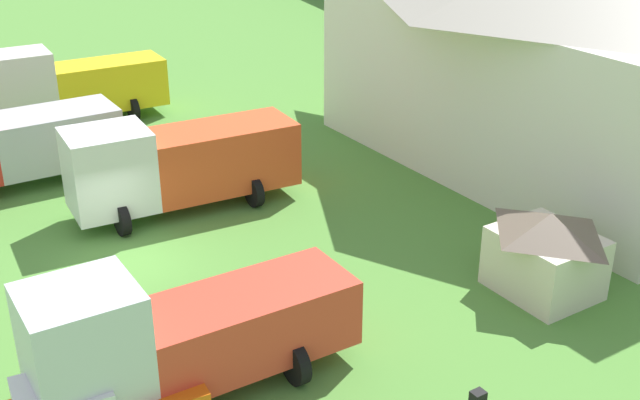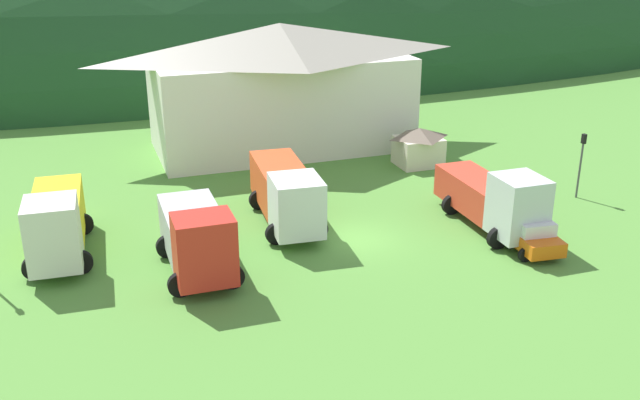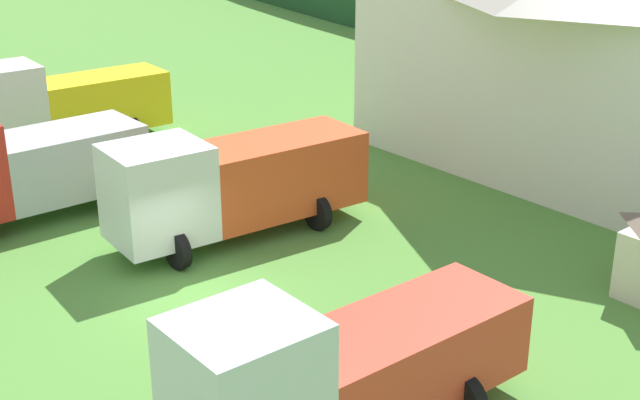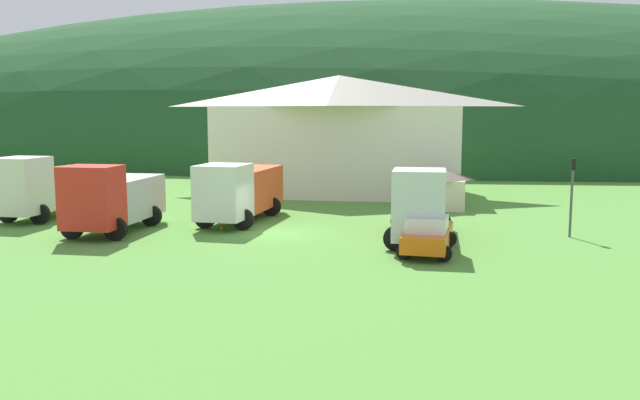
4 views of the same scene
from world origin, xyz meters
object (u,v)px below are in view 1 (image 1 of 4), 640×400
(play_shed_cream, at_px, (546,252))
(heavy_rig_white, at_px, (176,162))
(flatbed_truck_yellow, at_px, (71,85))
(tow_truck_silver, at_px, (175,336))
(crane_truck_red, at_px, (18,140))
(depot_building, at_px, (538,57))
(traffic_cone_near_pickup, at_px, (113,221))

(play_shed_cream, relative_size, heavy_rig_white, 0.37)
(flatbed_truck_yellow, xyz_separation_m, tow_truck_silver, (21.13, -4.05, -0.10))
(play_shed_cream, distance_m, heavy_rig_white, 12.88)
(crane_truck_red, bearing_deg, play_shed_cream, 123.72)
(depot_building, distance_m, heavy_rig_white, 14.28)
(depot_building, distance_m, flatbed_truck_yellow, 20.57)
(flatbed_truck_yellow, relative_size, heavy_rig_white, 0.94)
(depot_building, distance_m, traffic_cone_near_pickup, 16.98)
(heavy_rig_white, height_order, traffic_cone_near_pickup, heavy_rig_white)
(depot_building, xyz_separation_m, traffic_cone_near_pickup, (-4.07, -15.88, -4.45))
(crane_truck_red, height_order, traffic_cone_near_pickup, crane_truck_red)
(depot_building, distance_m, crane_truck_red, 20.01)
(tow_truck_silver, bearing_deg, crane_truck_red, -89.94)
(depot_building, relative_size, traffic_cone_near_pickup, 32.46)
(play_shed_cream, bearing_deg, tow_truck_silver, -96.35)
(flatbed_truck_yellow, distance_m, traffic_cone_near_pickup, 11.34)
(traffic_cone_near_pickup, bearing_deg, tow_truck_silver, -10.83)
(crane_truck_red, distance_m, traffic_cone_near_pickup, 5.65)
(depot_building, bearing_deg, tow_truck_silver, -71.19)
(depot_building, height_order, crane_truck_red, depot_building)
(crane_truck_red, height_order, heavy_rig_white, crane_truck_red)
(heavy_rig_white, distance_m, tow_truck_silver, 10.70)
(crane_truck_red, bearing_deg, heavy_rig_white, 127.53)
(crane_truck_red, relative_size, heavy_rig_white, 0.82)
(play_shed_cream, relative_size, crane_truck_red, 0.45)
(crane_truck_red, bearing_deg, tow_truck_silver, 89.77)
(play_shed_cream, height_order, flatbed_truck_yellow, flatbed_truck_yellow)
(flatbed_truck_yellow, height_order, traffic_cone_near_pickup, flatbed_truck_yellow)
(flatbed_truck_yellow, relative_size, crane_truck_red, 1.15)
(tow_truck_silver, relative_size, traffic_cone_near_pickup, 13.61)
(play_shed_cream, height_order, crane_truck_red, crane_truck_red)
(crane_truck_red, xyz_separation_m, heavy_rig_white, (5.41, 4.07, 0.03))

